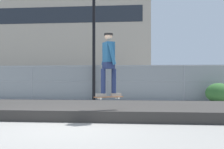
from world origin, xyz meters
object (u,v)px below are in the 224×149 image
at_px(skateboard, 109,97).
at_px(street_lamp, 94,20).
at_px(skater, 109,60).
at_px(shrub_left, 219,93).
at_px(parked_car_near, 55,83).

distance_m(skateboard, street_lamp, 7.95).
relative_size(skater, street_lamp, 0.26).
bearing_deg(shrub_left, parked_car_near, 155.92).
distance_m(parked_car_near, shrub_left, 10.07).
height_order(skateboard, street_lamp, street_lamp).
bearing_deg(street_lamp, skater, -77.39).
relative_size(skater, parked_car_near, 0.39).
bearing_deg(skater, shrub_left, 54.59).
height_order(skater, parked_car_near, skater).
height_order(skateboard, parked_car_near, parked_car_near).
xyz_separation_m(parked_car_near, shrub_left, (9.19, -4.11, -0.37)).
bearing_deg(street_lamp, parked_car_near, 131.63).
relative_size(skater, shrub_left, 1.43).
bearing_deg(skater, parked_car_near, 114.06).
relative_size(parked_car_near, shrub_left, 3.67).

